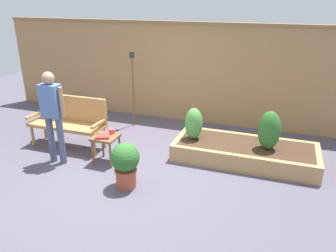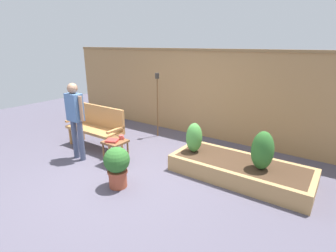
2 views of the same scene
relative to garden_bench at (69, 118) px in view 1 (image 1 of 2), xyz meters
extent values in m
plane|color=#514C5B|center=(1.37, -0.55, -0.54)|extent=(14.00, 14.00, 0.00)
cube|color=#A37A4C|center=(1.37, 2.05, 0.51)|extent=(8.40, 0.10, 2.10)
cube|color=olive|center=(1.37, 2.05, 1.59)|extent=(8.40, 0.14, 0.06)
cylinder|color=#B77F47|center=(0.66, 0.08, -0.34)|extent=(0.06, 0.06, 0.40)
cylinder|color=#B77F47|center=(0.66, -0.28, -0.34)|extent=(0.06, 0.06, 0.40)
cylinder|color=#B77F47|center=(-0.66, 0.08, -0.34)|extent=(0.06, 0.06, 0.40)
cylinder|color=#B77F47|center=(-0.66, -0.28, -0.34)|extent=(0.06, 0.06, 0.40)
cube|color=#B77F47|center=(0.00, -0.10, -0.11)|extent=(1.44, 0.48, 0.06)
cube|color=#B77F47|center=(0.00, 0.11, 0.16)|extent=(1.44, 0.06, 0.48)
cube|color=#B77F47|center=(-0.69, -0.10, 0.02)|extent=(0.06, 0.48, 0.04)
cube|color=#B77F47|center=(0.69, -0.10, 0.02)|extent=(0.06, 0.48, 0.04)
cylinder|color=brown|center=(1.15, -0.24, -0.32)|extent=(0.04, 0.04, 0.44)
cylinder|color=brown|center=(1.15, -0.57, -0.32)|extent=(0.04, 0.04, 0.44)
cylinder|color=brown|center=(0.82, -0.24, -0.32)|extent=(0.04, 0.04, 0.44)
cylinder|color=brown|center=(0.82, -0.57, -0.32)|extent=(0.04, 0.04, 0.44)
cube|color=brown|center=(0.98, -0.41, -0.08)|extent=(0.40, 0.40, 0.04)
cylinder|color=#CC4C47|center=(1.02, -0.27, -0.02)|extent=(0.09, 0.09, 0.08)
torus|color=#CC4C47|center=(1.08, -0.27, -0.02)|extent=(0.06, 0.01, 0.06)
cube|color=#B2332D|center=(0.96, -0.46, -0.05)|extent=(0.28, 0.26, 0.04)
cylinder|color=#A84C33|center=(1.64, -1.00, -0.42)|extent=(0.30, 0.30, 0.26)
cylinder|color=#A84C33|center=(1.64, -1.00, -0.27)|extent=(0.33, 0.33, 0.04)
sphere|color=#2D6628|center=(1.64, -1.00, -0.06)|extent=(0.43, 0.43, 0.43)
cube|color=#AD8451|center=(3.18, -0.01, -0.39)|extent=(2.40, 0.09, 0.30)
cube|color=#AD8451|center=(3.18, 0.90, -0.39)|extent=(2.40, 0.09, 0.30)
cube|color=#AD8451|center=(2.03, 0.45, -0.39)|extent=(0.09, 0.82, 0.30)
cube|color=#AD8451|center=(4.34, 0.45, -0.39)|extent=(0.09, 0.82, 0.30)
cube|color=#422D1E|center=(3.18, 0.45, -0.39)|extent=(2.22, 0.82, 0.30)
cylinder|color=brown|center=(2.28, 0.39, -0.21)|extent=(0.04, 0.04, 0.06)
ellipsoid|color=#4C9942|center=(2.28, 0.39, 0.04)|extent=(0.30, 0.30, 0.56)
cylinder|color=brown|center=(3.54, 0.39, -0.21)|extent=(0.04, 0.04, 0.06)
ellipsoid|color=#2D6628|center=(3.54, 0.39, 0.08)|extent=(0.36, 0.36, 0.65)
cylinder|color=brown|center=(0.68, 1.35, 0.19)|extent=(0.03, 0.03, 1.47)
cylinder|color=#332D28|center=(0.68, 1.35, 0.99)|extent=(0.10, 0.10, 0.13)
cylinder|color=#475170|center=(0.30, -0.67, -0.13)|extent=(0.11, 0.11, 0.82)
cylinder|color=#475170|center=(0.10, -0.67, -0.13)|extent=(0.11, 0.11, 0.82)
cube|color=#4C70A3|center=(0.20, -0.67, 0.55)|extent=(0.32, 0.20, 0.54)
cylinder|color=#9E755B|center=(0.40, -0.67, 0.55)|extent=(0.07, 0.07, 0.49)
cylinder|color=#9E755B|center=(0.00, -0.67, 0.55)|extent=(0.07, 0.07, 0.49)
sphere|color=#9E755B|center=(0.20, -0.67, 0.92)|extent=(0.20, 0.20, 0.20)
camera|label=1|loc=(3.66, -4.84, 2.11)|focal=35.60mm
camera|label=2|loc=(4.51, -3.66, 1.74)|focal=27.80mm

